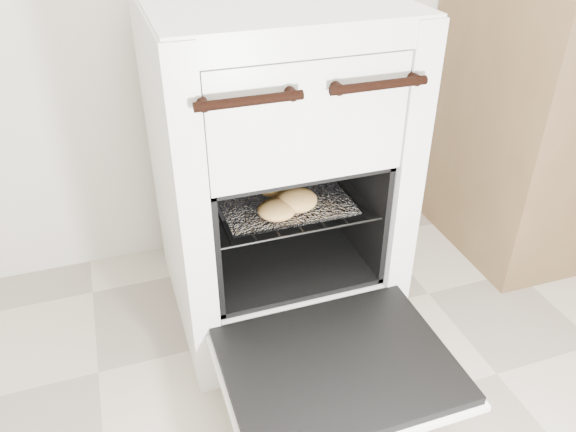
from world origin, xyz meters
name	(u,v)px	position (x,y,z in m)	size (l,w,h in m)	color
stove	(271,175)	(-0.13, 1.18, 0.43)	(0.58, 0.64, 0.88)	silver
oven_door	(338,367)	(-0.13, 0.69, 0.19)	(0.52, 0.40, 0.04)	black
oven_rack	(279,195)	(-0.13, 1.12, 0.41)	(0.42, 0.40, 0.01)	black
foil_sheet	(281,196)	(-0.13, 1.10, 0.41)	(0.33, 0.29, 0.01)	white
baked_rolls	(283,195)	(-0.14, 1.06, 0.44)	(0.19, 0.25, 0.05)	#D9A956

